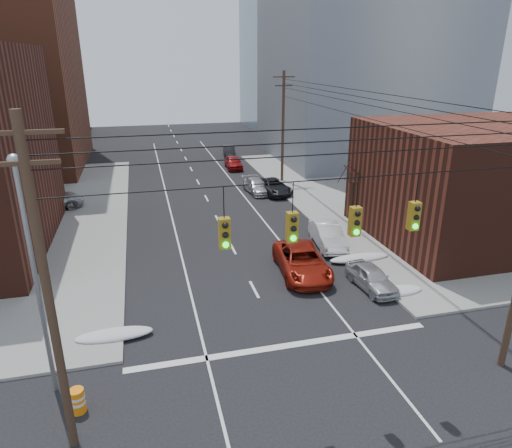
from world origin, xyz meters
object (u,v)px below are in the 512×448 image
lot_car_b (49,200)px  construction_barrel (78,401)px  lot_car_a (12,236)px  red_pickup (302,261)px  parked_car_d (257,186)px  parked_car_a (372,277)px  parked_car_f (229,151)px  parked_car_b (328,235)px  parked_car_e (233,162)px  parked_car_c (274,187)px

lot_car_b → construction_barrel: lot_car_b is taller
lot_car_a → red_pickup: bearing=-110.6°
lot_car_a → lot_car_b: size_ratio=0.70×
red_pickup → parked_car_d: red_pickup is taller
red_pickup → parked_car_a: (3.15, -2.70, -0.14)m
parked_car_f → construction_barrel: 45.66m
parked_car_a → parked_car_d: 20.18m
parked_car_b → lot_car_a: parked_car_b is taller
parked_car_b → parked_car_d: parked_car_b is taller
parked_car_f → parked_car_b: bearing=-81.1°
parked_car_a → parked_car_e: (-1.60, 30.42, 0.08)m
red_pickup → parked_car_e: red_pickup is taller
parked_car_b → lot_car_a: size_ratio=1.19×
lot_car_a → construction_barrel: 18.45m
parked_car_d → lot_car_b: 18.28m
red_pickup → lot_car_a: (-17.72, 8.74, -0.00)m
red_pickup → parked_car_e: bearing=92.0°
parked_car_b → lot_car_a: bearing=172.9°
parked_car_a → parked_car_d: parked_car_a is taller
parked_car_c → lot_car_a: lot_car_a is taller
parked_car_c → lot_car_a: bearing=-165.9°
parked_car_a → parked_car_b: 6.27m
parked_car_e → construction_barrel: bearing=-107.8°
parked_car_e → lot_car_a: bearing=-133.2°
red_pickup → construction_barrel: (-11.75, -8.71, -0.31)m
parked_car_b → parked_car_c: parked_car_b is taller
lot_car_b → parked_car_b: bearing=-137.8°
parked_car_b → parked_car_e: 24.20m
parked_car_b → parked_car_f: (-0.75, 31.13, -0.09)m
red_pickup → parked_car_c: 17.00m
parked_car_e → lot_car_b: lot_car_b is taller
parked_car_c → lot_car_a: (-20.88, -7.97, 0.11)m
red_pickup → parked_car_a: size_ratio=1.50×
parked_car_a → construction_barrel: size_ratio=4.01×
red_pickup → parked_car_c: bearing=84.5°
parked_car_a → parked_car_e: parked_car_e is taller
parked_car_d → parked_car_e: size_ratio=1.03×
parked_car_a → parked_car_b: (0.00, 6.27, 0.12)m
parked_car_d → lot_car_a: (-19.41, -8.69, 0.15)m
construction_barrel → parked_car_f: bearing=71.9°
parked_car_c → lot_car_b: lot_car_b is taller
parked_car_c → lot_car_b: (-19.71, -0.29, 0.23)m
red_pickup → lot_car_b: bearing=140.4°
parked_car_c → construction_barrel: 29.47m
parked_car_c → parked_car_e: (-1.60, 11.01, 0.04)m
parked_car_a → parked_car_e: bearing=88.7°
parked_car_c → lot_car_a: size_ratio=1.27×
parked_car_b → construction_barrel: bearing=-133.7°
red_pickup → parked_car_f: bearing=91.2°
parked_car_e → parked_car_f: parked_car_e is taller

